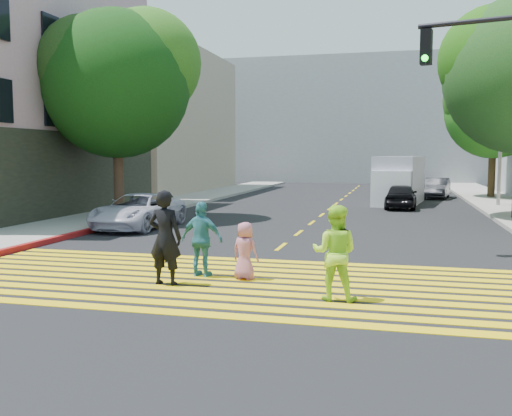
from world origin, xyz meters
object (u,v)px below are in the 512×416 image
at_px(white_sedan, 138,211).
at_px(dark_car_near, 401,196).
at_px(tree_right_far, 496,105).
at_px(pedestrian_woman, 335,253).
at_px(pedestrian_child, 245,251).
at_px(dark_car_parked, 437,188).
at_px(pedestrian_man, 165,238).
at_px(silver_car, 398,183).
at_px(tree_left, 119,76).
at_px(pedestrian_extra, 202,239).
at_px(white_van, 399,181).

height_order(white_sedan, dark_car_near, white_sedan).
bearing_deg(tree_right_far, pedestrian_woman, -104.10).
bearing_deg(pedestrian_child, dark_car_parked, -85.29).
relative_size(pedestrian_man, dark_car_near, 0.53).
bearing_deg(pedestrian_man, dark_car_near, -99.65).
bearing_deg(silver_car, dark_car_near, 84.12).
xyz_separation_m(tree_left, dark_car_parked, (13.40, 14.99, -5.20)).
relative_size(tree_right_far, pedestrian_woman, 4.74).
distance_m(silver_car, dark_car_parked, 4.70).
distance_m(white_sedan, dark_car_parked, 20.94).
bearing_deg(white_sedan, dark_car_near, 49.71).
distance_m(tree_right_far, white_sedan, 23.42).
relative_size(pedestrian_child, pedestrian_extra, 0.75).
distance_m(pedestrian_child, silver_car, 29.14).
distance_m(silver_car, white_van, 8.91).
bearing_deg(pedestrian_child, pedestrian_man, 47.67).
distance_m(pedestrian_man, silver_car, 30.18).
height_order(pedestrian_man, pedestrian_child, pedestrian_man).
bearing_deg(pedestrian_man, pedestrian_woman, 178.38).
height_order(tree_right_far, dark_car_near, tree_right_far).
bearing_deg(tree_right_far, tree_left, -137.76).
xyz_separation_m(pedestrian_woman, pedestrian_child, (-2.04, 1.25, -0.26)).
relative_size(tree_left, dark_car_parked, 2.28).
height_order(dark_car_near, dark_car_parked, dark_car_near).
distance_m(tree_right_far, pedestrian_man, 28.09).
height_order(tree_right_far, dark_car_parked, tree_right_far).
distance_m(pedestrian_extra, dark_car_near, 17.93).
xyz_separation_m(pedestrian_man, pedestrian_extra, (0.47, 0.90, -0.15)).
xyz_separation_m(tree_right_far, white_sedan, (-14.59, -17.63, -4.97)).
xyz_separation_m(tree_right_far, dark_car_near, (-5.34, -7.50, -4.97)).
relative_size(tree_right_far, silver_car, 1.67).
height_order(pedestrian_man, white_van, white_van).
height_order(pedestrian_man, silver_car, pedestrian_man).
bearing_deg(pedestrian_extra, white_van, -94.19).
bearing_deg(dark_car_near, tree_left, 36.49).
relative_size(tree_left, silver_car, 1.74).
height_order(white_sedan, white_van, white_van).
distance_m(pedestrian_woman, dark_car_near, 18.75).
distance_m(tree_left, pedestrian_man, 13.48).
height_order(pedestrian_man, white_sedan, pedestrian_man).
bearing_deg(pedestrian_extra, silver_car, -90.61).
relative_size(white_sedan, dark_car_near, 1.23).
xyz_separation_m(tree_right_far, pedestrian_woman, (-6.58, -26.21, -4.72)).
relative_size(pedestrian_woman, pedestrian_child, 1.42).
height_order(dark_car_near, silver_car, silver_car).
bearing_deg(dark_car_parked, white_van, -106.29).
xyz_separation_m(pedestrian_man, pedestrian_child, (1.45, 0.86, -0.35)).
relative_size(silver_car, white_van, 0.87).
distance_m(white_sedan, dark_car_near, 13.73).
xyz_separation_m(dark_car_parked, white_van, (-2.28, -4.80, 0.60)).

